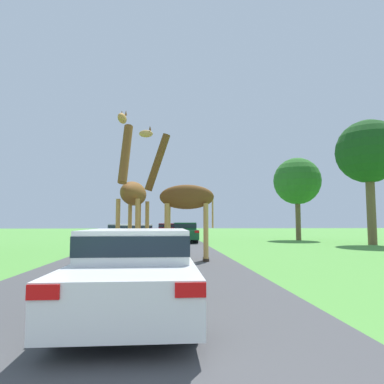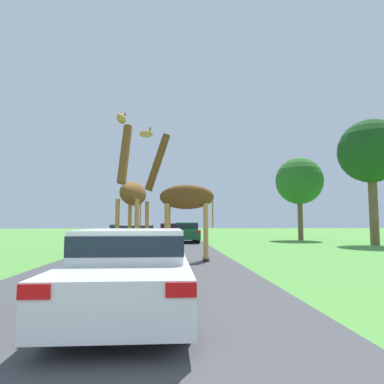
% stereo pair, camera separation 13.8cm
% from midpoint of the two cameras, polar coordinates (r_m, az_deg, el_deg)
% --- Properties ---
extents(road, '(6.93, 120.00, 0.00)m').
position_cam_midpoint_polar(road, '(31.07, -5.92, -7.77)').
color(road, '#424244').
rests_on(road, ground).
extents(giraffe_near_road, '(3.04, 0.91, 5.38)m').
position_cam_midpoint_polar(giraffe_near_road, '(13.55, -1.90, -1.08)').
color(giraffe_near_road, tan).
rests_on(giraffe_near_road, ground).
extents(giraffe_companion, '(1.09, 2.91, 5.02)m').
position_cam_midpoint_polar(giraffe_companion, '(11.96, -10.18, -0.20)').
color(giraffe_companion, '#B77F3D').
rests_on(giraffe_companion, ground).
extents(car_lead_maroon, '(1.85, 4.57, 1.38)m').
position_cam_midpoint_polar(car_lead_maroon, '(6.05, -9.88, -12.36)').
color(car_lead_maroon, silver).
rests_on(car_lead_maroon, ground).
extents(car_queue_right, '(1.77, 4.39, 1.46)m').
position_cam_midpoint_polar(car_queue_right, '(25.83, -1.37, -6.64)').
color(car_queue_right, '#144C28').
rests_on(car_queue_right, ground).
extents(car_queue_left, '(1.83, 4.48, 1.40)m').
position_cam_midpoint_polar(car_queue_left, '(17.45, -9.76, -7.44)').
color(car_queue_left, silver).
rests_on(car_queue_left, ground).
extents(car_far_ahead, '(1.70, 3.93, 1.35)m').
position_cam_midpoint_polar(car_far_ahead, '(25.70, -12.00, -6.68)').
color(car_far_ahead, gray).
rests_on(car_far_ahead, ground).
extents(car_verge_right, '(1.99, 3.96, 1.38)m').
position_cam_midpoint_polar(car_verge_right, '(30.68, -4.00, -6.46)').
color(car_verge_right, maroon).
rests_on(car_verge_right, ground).
extents(tree_right_cluster, '(3.95, 3.95, 6.94)m').
position_cam_midpoint_polar(tree_right_cluster, '(30.30, 16.99, 1.69)').
color(tree_right_cluster, brown).
rests_on(tree_right_cluster, ground).
extents(tree_mid_field, '(4.31, 4.31, 8.47)m').
position_cam_midpoint_polar(tree_mid_field, '(26.37, 27.22, 5.88)').
color(tree_mid_field, brown).
rests_on(tree_mid_field, ground).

